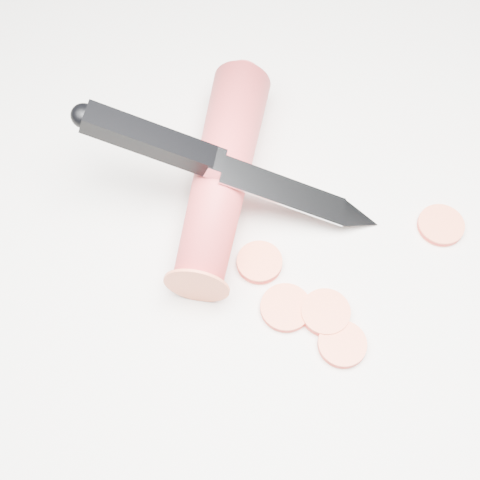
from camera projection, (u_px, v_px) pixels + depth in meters
ground at (290, 259)px, 0.48m from camera, size 2.40×2.40×0.00m
carrot at (222, 174)px, 0.49m from camera, size 0.16×0.15×0.04m
carrot_slice_0 at (441, 225)px, 0.49m from camera, size 0.03×0.03×0.01m
carrot_slice_1 at (325, 313)px, 0.45m from camera, size 0.03×0.03×0.01m
carrot_slice_2 at (259, 263)px, 0.47m from camera, size 0.03×0.03×0.01m
carrot_slice_3 at (286, 308)px, 0.46m from camera, size 0.04×0.04×0.01m
carrot_slice_4 at (342, 344)px, 0.44m from camera, size 0.03×0.03×0.01m
kitchen_knife at (233, 167)px, 0.46m from camera, size 0.17×0.18×0.09m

